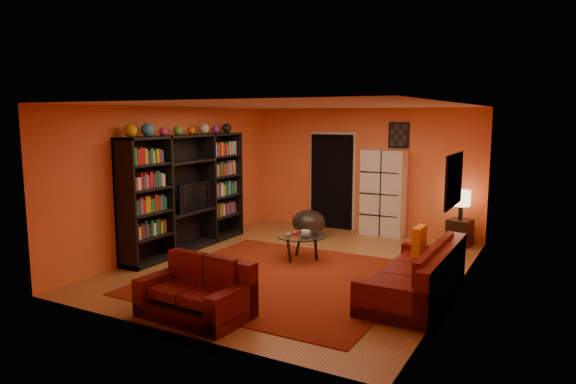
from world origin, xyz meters
The scene contains 20 objects.
floor centered at (0.00, 0.00, 0.00)m, with size 6.00×6.00×0.00m, color brown.
ceiling centered at (0.00, 0.00, 2.60)m, with size 6.00×6.00×0.00m, color white.
wall_back centered at (0.00, 3.00, 1.30)m, with size 6.00×6.00×0.00m, color orange.
wall_front centered at (0.00, -3.00, 1.30)m, with size 6.00×6.00×0.00m, color orange.
wall_left centered at (-2.50, 0.00, 1.30)m, with size 6.00×6.00×0.00m, color orange.
wall_right centered at (2.50, 0.00, 1.30)m, with size 6.00×6.00×0.00m, color orange.
rug centered at (0.10, -0.70, 0.01)m, with size 3.60×3.60×0.01m, color #571509.
doorway centered at (-0.70, 2.96, 1.02)m, with size 0.95×0.10×2.04m, color black.
wall_art_right centered at (2.48, -0.30, 1.60)m, with size 0.03×1.00×0.70m, color black.
wall_art_back centered at (0.75, 2.98, 2.05)m, with size 0.42×0.03×0.52m, color black.
entertainment_unit centered at (-2.27, 0.00, 1.05)m, with size 0.45×3.00×2.10m, color black.
tv centered at (-2.23, 0.06, 0.98)m, with size 0.12×0.89×0.51m, color black.
sofa centered at (2.14, -0.49, 0.28)m, with size 0.94×2.29×0.85m.
loveseat centered at (-0.09, -2.42, 0.29)m, with size 1.38×0.88×0.85m.
throw_pillow centered at (1.95, 0.13, 0.63)m, with size 0.12×0.42×0.42m, color orange.
coffee_table centered at (-0.10, 0.34, 0.39)m, with size 0.85×0.85×0.43m.
storage_cabinet centered at (0.52, 2.80, 0.88)m, with size 0.88×0.39×1.76m, color beige.
bowl_chair centered at (-0.74, 1.92, 0.30)m, with size 0.68×0.68×0.56m.
side_table centered at (2.07, 2.67, 0.25)m, with size 0.40×0.40×0.50m, color black.
table_lamp centered at (2.07, 2.67, 0.90)m, with size 0.33×0.33×0.56m.
Camera 1 is at (3.77, -7.21, 2.43)m, focal length 32.00 mm.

